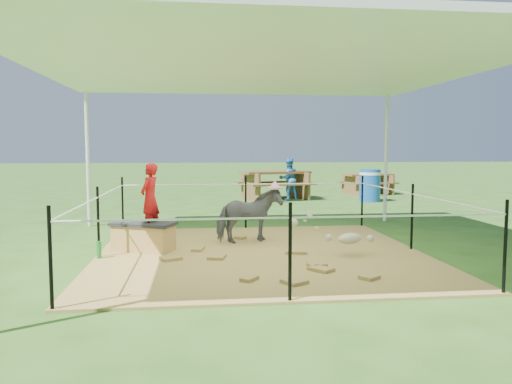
{
  "coord_description": "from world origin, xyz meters",
  "views": [
    {
      "loc": [
        -0.89,
        -6.97,
        1.52
      ],
      "look_at": [
        0.0,
        0.6,
        0.85
      ],
      "focal_mm": 35.0,
      "sensor_mm": 36.0,
      "label": 1
    }
  ],
  "objects": [
    {
      "name": "ground",
      "position": [
        0.0,
        0.0,
        0.0
      ],
      "size": [
        90.0,
        90.0,
        0.0
      ],
      "primitive_type": "plane",
      "color": "#2D5919",
      "rests_on": "ground"
    },
    {
      "name": "distant_person",
      "position": [
        1.78,
        7.5,
        0.62
      ],
      "size": [
        0.69,
        0.6,
        1.23
      ],
      "primitive_type": "imported",
      "rotation": [
        0.0,
        0.0,
        3.38
      ],
      "color": "#3681CC",
      "rests_on": "ground"
    },
    {
      "name": "straw_bale",
      "position": [
        -1.68,
        0.35,
        0.22
      ],
      "size": [
        0.93,
        0.71,
        0.37
      ],
      "primitive_type": "cube",
      "rotation": [
        0.0,
        0.0,
        -0.4
      ],
      "color": "#B08340",
      "rests_on": "hay_patch"
    },
    {
      "name": "pony",
      "position": [
        -0.09,
        0.8,
        0.46
      ],
      "size": [
        1.11,
        0.74,
        0.86
      ],
      "primitive_type": "imported",
      "rotation": [
        0.0,
        0.0,
        1.87
      ],
      "color": "#48484C",
      "rests_on": "hay_patch"
    },
    {
      "name": "green_bottle",
      "position": [
        -2.23,
        -0.1,
        0.15
      ],
      "size": [
        0.09,
        0.09,
        0.23
      ],
      "primitive_type": "cylinder",
      "rotation": [
        0.0,
        0.0,
        -0.4
      ],
      "color": "#1B7B29",
      "rests_on": "hay_patch"
    },
    {
      "name": "foal",
      "position": [
        1.21,
        -0.33,
        0.3
      ],
      "size": [
        1.1,
        0.89,
        0.54
      ],
      "primitive_type": null,
      "rotation": [
        0.0,
        0.0,
        0.42
      ],
      "color": "#C8BB92",
      "rests_on": "hay_patch"
    },
    {
      "name": "hay_patch",
      "position": [
        0.0,
        0.0,
        0.01
      ],
      "size": [
        4.6,
        4.6,
        0.03
      ],
      "primitive_type": "cube",
      "color": "brown",
      "rests_on": "ground"
    },
    {
      "name": "canopy_tent",
      "position": [
        0.0,
        0.0,
        2.69
      ],
      "size": [
        6.3,
        6.3,
        2.9
      ],
      "color": "silver",
      "rests_on": "ground"
    },
    {
      "name": "woman",
      "position": [
        -1.58,
        0.35,
        0.9
      ],
      "size": [
        0.36,
        0.43,
        1.0
      ],
      "primitive_type": "imported",
      "rotation": [
        0.0,
        0.0,
        -1.97
      ],
      "color": "red",
      "rests_on": "straw_bale"
    },
    {
      "name": "dark_cloth",
      "position": [
        -1.68,
        0.35,
        0.43
      ],
      "size": [
        1.0,
        0.78,
        0.05
      ],
      "primitive_type": "cube",
      "rotation": [
        0.0,
        0.0,
        -0.4
      ],
      "color": "black",
      "rests_on": "straw_bale"
    },
    {
      "name": "rope_fence",
      "position": [
        0.0,
        -0.0,
        0.64
      ],
      "size": [
        4.54,
        4.54,
        1.0
      ],
      "color": "black",
      "rests_on": "ground"
    },
    {
      "name": "picnic_table_far",
      "position": [
        4.69,
        8.89,
        0.34
      ],
      "size": [
        1.83,
        1.5,
        0.67
      ],
      "primitive_type": "cube",
      "rotation": [
        0.0,
        0.0,
        0.23
      ],
      "color": "brown",
      "rests_on": "ground"
    },
    {
      "name": "picnic_table_near",
      "position": [
        1.4,
        7.61,
        0.42
      ],
      "size": [
        2.32,
        1.93,
        0.84
      ],
      "primitive_type": "cube",
      "rotation": [
        0.0,
        0.0,
        0.26
      ],
      "color": "brown",
      "rests_on": "ground"
    },
    {
      "name": "pink_hat",
      "position": [
        -0.09,
        0.8,
        0.95
      ],
      "size": [
        0.27,
        0.27,
        0.12
      ],
      "primitive_type": "cylinder",
      "color": "#FF93CB",
      "rests_on": "pony"
    },
    {
      "name": "trash_barrel",
      "position": [
        3.99,
        6.71,
        0.46
      ],
      "size": [
        0.77,
        0.77,
        0.92
      ],
      "primitive_type": "cylinder",
      "rotation": [
        0.0,
        0.0,
        0.38
      ],
      "color": "#1652AA",
      "rests_on": "ground"
    }
  ]
}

